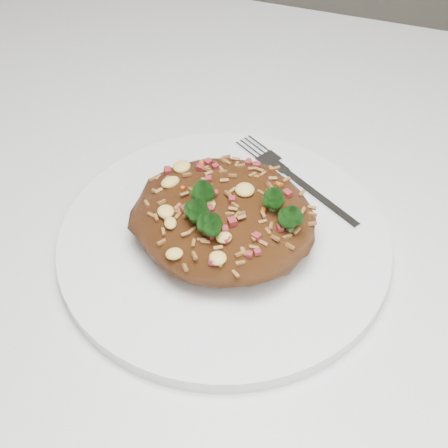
# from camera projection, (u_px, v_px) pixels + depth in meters

# --- Properties ---
(dining_table) EXTENTS (1.20, 0.80, 0.75)m
(dining_table) POSITION_uv_depth(u_px,v_px,m) (317.00, 281.00, 0.66)
(dining_table) COLOR silver
(dining_table) RESTS_ON ground
(plate) EXTENTS (0.30, 0.30, 0.01)m
(plate) POSITION_uv_depth(u_px,v_px,m) (224.00, 241.00, 0.56)
(plate) COLOR white
(plate) RESTS_ON dining_table
(fried_rice) EXTENTS (0.16, 0.15, 0.07)m
(fried_rice) POSITION_uv_depth(u_px,v_px,m) (224.00, 211.00, 0.54)
(fried_rice) COLOR brown
(fried_rice) RESTS_ON plate
(fork) EXTENTS (0.14, 0.10, 0.00)m
(fork) POSITION_uv_depth(u_px,v_px,m) (301.00, 184.00, 0.60)
(fork) COLOR silver
(fork) RESTS_ON plate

